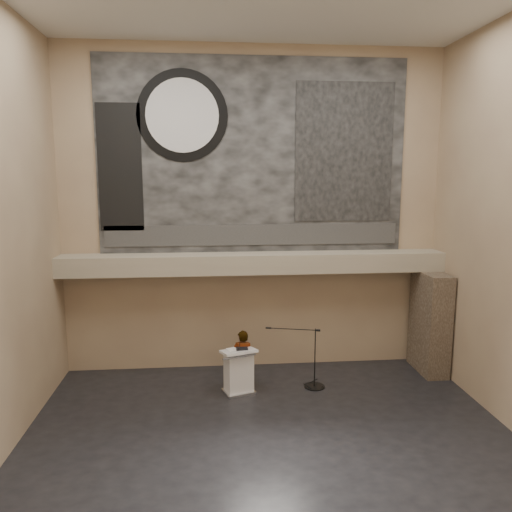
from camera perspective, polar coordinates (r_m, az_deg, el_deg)
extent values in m
plane|color=black|center=(10.63, 1.70, -20.25)|extent=(10.00, 10.00, 0.00)
cube|color=#8B7158|center=(13.25, -0.32, 5.05)|extent=(10.00, 0.02, 8.50)
cube|color=#8B7158|center=(5.38, 7.10, -1.46)|extent=(10.00, 0.02, 8.50)
cube|color=gray|center=(13.02, -0.16, -0.80)|extent=(10.00, 0.80, 0.50)
cylinder|color=#B2893D|center=(12.98, -7.20, -2.16)|extent=(0.04, 0.04, 0.06)
cylinder|color=#B2893D|center=(13.33, 8.02, -1.88)|extent=(0.04, 0.04, 0.06)
cube|color=black|center=(13.19, -0.32, 11.33)|extent=(8.00, 0.05, 5.00)
cube|color=#2C2C2C|center=(13.24, -0.29, 2.44)|extent=(7.76, 0.02, 0.55)
cylinder|color=black|center=(13.19, -8.42, 15.59)|extent=(2.30, 0.02, 2.30)
cylinder|color=silver|center=(13.17, -8.42, 15.60)|extent=(1.84, 0.02, 1.84)
cube|color=black|center=(13.58, 10.05, 11.56)|extent=(2.60, 0.02, 3.60)
cube|color=black|center=(13.29, -15.29, 9.70)|extent=(1.10, 0.02, 3.20)
cube|color=#3D3025|center=(14.16, 19.26, -7.15)|extent=(0.60, 1.40, 2.70)
cube|color=silver|center=(12.52, -1.98, -15.22)|extent=(0.85, 0.74, 0.08)
cube|color=white|center=(12.32, -1.99, -13.02)|extent=(0.73, 0.61, 0.96)
cube|color=white|center=(12.11, -2.00, -10.83)|extent=(0.93, 0.79, 0.14)
cube|color=black|center=(12.11, -1.61, -10.58)|extent=(0.28, 0.23, 0.04)
cube|color=silver|center=(12.11, -2.67, -10.66)|extent=(0.34, 0.38, 0.00)
imported|color=beige|center=(12.56, -1.52, -11.69)|extent=(0.58, 0.43, 1.47)
cylinder|color=black|center=(12.94, 6.68, -14.57)|extent=(0.52, 0.52, 0.02)
cylinder|color=black|center=(12.66, 6.75, -11.50)|extent=(0.03, 0.03, 1.51)
cylinder|color=black|center=(12.45, 4.11, -8.33)|extent=(1.26, 0.34, 0.02)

